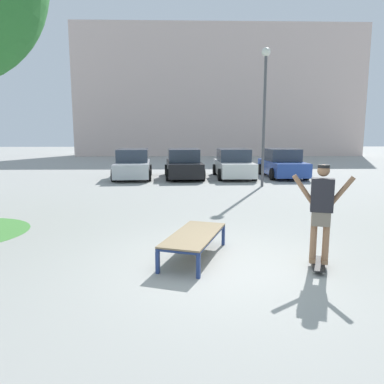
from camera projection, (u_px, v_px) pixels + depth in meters
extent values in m
plane|color=#999993|center=(222.00, 267.00, 6.27)|extent=(120.00, 120.00, 0.00)
cube|color=beige|center=(219.00, 93.00, 38.29)|extent=(29.84, 4.00, 13.20)
cube|color=navy|center=(191.00, 233.00, 7.69)|extent=(0.08, 0.08, 0.38)
cube|color=navy|center=(223.00, 236.00, 7.49)|extent=(0.08, 0.08, 0.38)
cube|color=navy|center=(158.00, 262.00, 5.96)|extent=(0.08, 0.08, 0.38)
cube|color=navy|center=(198.00, 267.00, 5.75)|extent=(0.08, 0.08, 0.38)
cylinder|color=navy|center=(176.00, 235.00, 6.79)|extent=(0.66, 1.81, 0.05)
cylinder|color=navy|center=(213.00, 238.00, 6.59)|extent=(0.66, 1.81, 0.05)
cylinder|color=navy|center=(207.00, 225.00, 7.56)|extent=(0.74, 0.29, 0.05)
cylinder|color=navy|center=(178.00, 252.00, 5.82)|extent=(0.74, 0.29, 0.05)
cube|color=#847051|center=(194.00, 234.00, 6.68)|extent=(1.33, 2.04, 0.03)
cube|color=black|center=(318.00, 263.00, 6.21)|extent=(0.44, 0.82, 0.02)
cylinder|color=silver|center=(313.00, 261.00, 6.51)|extent=(0.05, 0.06, 0.06)
cylinder|color=silver|center=(322.00, 261.00, 6.47)|extent=(0.05, 0.06, 0.06)
cylinder|color=silver|center=(314.00, 272.00, 5.98)|extent=(0.05, 0.06, 0.06)
cylinder|color=silver|center=(324.00, 273.00, 5.94)|extent=(0.05, 0.06, 0.06)
cylinder|color=#8E6647|center=(313.00, 239.00, 6.18)|extent=(0.11, 0.11, 0.82)
cube|color=#99704C|center=(312.00, 259.00, 6.28)|extent=(0.17, 0.26, 0.07)
cylinder|color=#8E6647|center=(326.00, 240.00, 6.12)|extent=(0.11, 0.11, 0.82)
cube|color=#99704C|center=(324.00, 261.00, 6.23)|extent=(0.17, 0.26, 0.07)
cube|color=#756B5B|center=(321.00, 218.00, 6.09)|extent=(0.35, 0.28, 0.24)
cube|color=#232328|center=(322.00, 195.00, 6.03)|extent=(0.41, 0.32, 0.56)
cylinder|color=#8E6647|center=(304.00, 190.00, 6.10)|extent=(0.40, 0.20, 0.52)
cylinder|color=#8E6647|center=(342.00, 191.00, 5.93)|extent=(0.40, 0.20, 0.52)
sphere|color=#8E6647|center=(324.00, 171.00, 5.96)|extent=(0.20, 0.20, 0.20)
cylinder|color=black|center=(324.00, 166.00, 5.95)|extent=(0.19, 0.19, 0.05)
cube|color=#B7BABF|center=(133.00, 168.00, 18.80)|extent=(2.00, 4.31, 0.70)
cube|color=#2D3847|center=(133.00, 155.00, 18.84)|extent=(1.71, 2.21, 0.64)
cylinder|color=black|center=(149.00, 175.00, 17.64)|extent=(0.26, 0.61, 0.60)
cylinder|color=black|center=(114.00, 175.00, 17.47)|extent=(0.26, 0.61, 0.60)
cylinder|color=black|center=(150.00, 170.00, 20.20)|extent=(0.26, 0.61, 0.60)
cylinder|color=black|center=(119.00, 170.00, 20.03)|extent=(0.26, 0.61, 0.60)
cube|color=black|center=(184.00, 168.00, 18.97)|extent=(1.97, 4.30, 0.70)
cube|color=#2D3847|center=(183.00, 155.00, 19.01)|extent=(1.69, 2.20, 0.64)
cylinder|color=black|center=(203.00, 175.00, 17.80)|extent=(0.26, 0.61, 0.60)
cylinder|color=black|center=(168.00, 175.00, 17.64)|extent=(0.26, 0.61, 0.60)
cylinder|color=black|center=(197.00, 170.00, 20.36)|extent=(0.26, 0.61, 0.60)
cylinder|color=black|center=(167.00, 170.00, 20.20)|extent=(0.26, 0.61, 0.60)
cube|color=silver|center=(234.00, 168.00, 19.08)|extent=(1.75, 4.22, 0.70)
cube|color=#2D3847|center=(233.00, 155.00, 19.13)|extent=(1.58, 2.12, 0.64)
cylinder|color=black|center=(255.00, 175.00, 17.87)|extent=(0.23, 0.60, 0.60)
cylinder|color=black|center=(220.00, 175.00, 17.80)|extent=(0.23, 0.60, 0.60)
cylinder|color=black|center=(245.00, 169.00, 20.43)|extent=(0.23, 0.60, 0.60)
cylinder|color=black|center=(215.00, 170.00, 20.37)|extent=(0.23, 0.60, 0.60)
cube|color=#28479E|center=(282.00, 167.00, 19.33)|extent=(1.76, 4.22, 0.70)
cube|color=#2D3847|center=(282.00, 155.00, 19.38)|extent=(1.59, 2.12, 0.64)
cylinder|color=black|center=(306.00, 174.00, 18.12)|extent=(0.23, 0.60, 0.60)
cylinder|color=black|center=(273.00, 174.00, 18.05)|extent=(0.23, 0.60, 0.60)
cylinder|color=black|center=(290.00, 169.00, 20.69)|extent=(0.23, 0.60, 0.60)
cylinder|color=black|center=(261.00, 169.00, 20.62)|extent=(0.23, 0.60, 0.60)
cylinder|color=#4C4C51|center=(264.00, 123.00, 15.50)|extent=(0.12, 0.12, 5.50)
sphere|color=silver|center=(266.00, 52.00, 15.04)|extent=(0.36, 0.36, 0.36)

